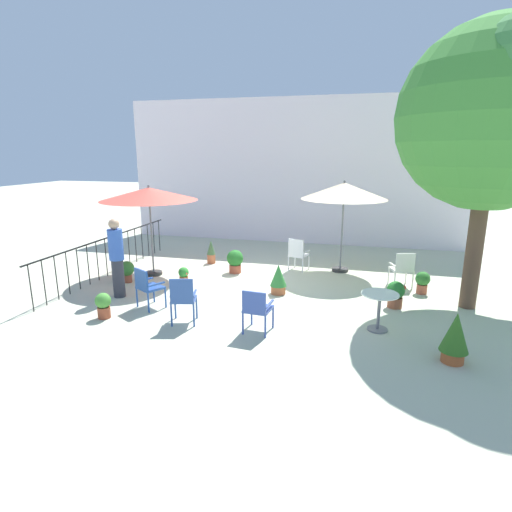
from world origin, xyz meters
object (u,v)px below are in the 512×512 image
Objects in this scene: patio_chair_2 at (147,285)px; potted_plant_0 at (211,252)px; patio_umbrella_1 at (344,191)px; patio_umbrella_0 at (149,195)px; shade_tree at (495,116)px; potted_plant_2 at (396,293)px; potted_plant_4 at (235,260)px; potted_plant_5 at (278,279)px; standing_person at (117,257)px; patio_chair_3 at (298,253)px; patio_chair_4 at (183,297)px; patio_chair_1 at (403,267)px; potted_plant_6 at (455,336)px; potted_plant_1 at (127,270)px; potted_plant_3 at (184,276)px; potted_plant_7 at (423,281)px; cafe_table_0 at (379,305)px; potted_plant_8 at (103,304)px; patio_chair_0 at (257,308)px.

patio_chair_2 is 3.70m from potted_plant_0.
patio_umbrella_0 is at bearing -161.69° from patio_umbrella_1.
shade_tree is 3.87m from potted_plant_2.
potted_plant_4 is 2.00m from potted_plant_5.
shade_tree is 3.14× the size of standing_person.
patio_chair_3 is at bearing 53.87° from patio_chair_2.
patio_chair_4 reaches higher than potted_plant_0.
patio_chair_2 is 1.17m from standing_person.
standing_person is at bearing -171.70° from potted_plant_2.
patio_chair_1 is 1.53× the size of potted_plant_2.
potted_plant_4 is 6.07m from potted_plant_6.
patio_umbrella_1 is 4.54× the size of potted_plant_1.
patio_umbrella_1 is 2.64× the size of patio_chair_4.
potted_plant_0 is 2.16m from potted_plant_3.
patio_umbrella_0 is 6.38m from potted_plant_2.
potted_plant_7 is at bearing 14.84° from potted_plant_5.
potted_plant_5 reaches higher than potted_plant_4.
shade_tree is 5.99× the size of patio_chair_4.
patio_umbrella_1 is 3.40m from potted_plant_4.
standing_person is at bearing -170.09° from shade_tree.
patio_umbrella_0 is 4.19m from patio_chair_3.
shade_tree is 10.78× the size of potted_plant_7.
potted_plant_4 reaches higher than potted_plant_2.
potted_plant_6 reaches higher than potted_plant_7.
potted_plant_6 is at bearing -18.20° from potted_plant_1.
cafe_table_0 is 1.45m from potted_plant_6.
patio_umbrella_0 reaches higher than patio_chair_1.
patio_chair_3 is 1.71m from potted_plant_4.
patio_chair_3 is 4.37m from patio_chair_4.
potted_plant_3 is at bearing 72.60° from potted_plant_8.
potted_plant_3 is 2.34m from potted_plant_8.
potted_plant_2 is (5.00, 1.35, -0.20)m from patio_chair_2.
patio_chair_3 is at bearing 160.05° from potted_plant_7.
patio_chair_2 is (-2.50, 0.60, 0.02)m from patio_chair_0.
potted_plant_1 is at bearing 112.31° from standing_person.
potted_plant_5 is (-2.78, -1.20, -0.14)m from patio_chair_1.
patio_umbrella_1 is (-2.82, 2.01, -1.67)m from shade_tree.
standing_person is (-0.39, 1.17, 0.64)m from potted_plant_8.
patio_chair_1 is 1.70× the size of potted_plant_8.
patio_chair_0 is 1.76× the size of potted_plant_3.
potted_plant_6 reaches higher than potted_plant_3.
potted_plant_2 is 4.88m from potted_plant_3.
potted_plant_1 is 1.05× the size of potted_plant_8.
potted_plant_0 is 1.45× the size of potted_plant_3.
patio_chair_2 is at bearing -164.87° from potted_plant_2.
patio_umbrella_0 reaches higher than potted_plant_1.
patio_umbrella_0 reaches higher than potted_plant_6.
patio_umbrella_0 is at bearing 92.67° from standing_person.
potted_plant_4 is 0.91× the size of potted_plant_5.
patio_umbrella_0 is at bearing -174.96° from patio_chair_1.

